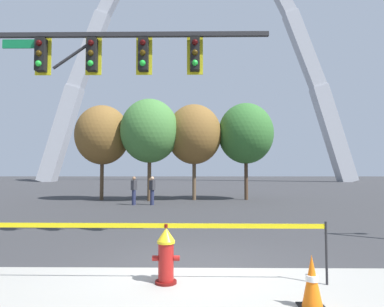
{
  "coord_description": "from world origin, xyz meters",
  "views": [
    {
      "loc": [
        -0.01,
        -6.59,
        1.88
      ],
      "look_at": [
        -0.15,
        5.0,
        2.5
      ],
      "focal_mm": 31.22,
      "sensor_mm": 36.0,
      "label": 1
    }
  ],
  "objects_px": {
    "traffic_cone_by_hydrant": "(312,282)",
    "monument_arch": "(196,56)",
    "pedestrian_walking_left": "(134,190)",
    "pedestrian_standing_center": "(152,190)",
    "traffic_signal_gantry": "(76,78)",
    "fire_hydrant": "(166,255)"
  },
  "relations": [
    {
      "from": "monument_arch",
      "to": "pedestrian_walking_left",
      "type": "relative_size",
      "value": 36.23
    },
    {
      "from": "traffic_signal_gantry",
      "to": "pedestrian_walking_left",
      "type": "distance_m",
      "value": 10.47
    },
    {
      "from": "fire_hydrant",
      "to": "traffic_signal_gantry",
      "type": "xyz_separation_m",
      "value": [
        -2.74,
        3.2,
        3.94
      ]
    },
    {
      "from": "traffic_cone_by_hydrant",
      "to": "pedestrian_walking_left",
      "type": "relative_size",
      "value": 0.46
    },
    {
      "from": "fire_hydrant",
      "to": "traffic_cone_by_hydrant",
      "type": "relative_size",
      "value": 1.36
    },
    {
      "from": "monument_arch",
      "to": "pedestrian_standing_center",
      "type": "relative_size",
      "value": 36.23
    },
    {
      "from": "fire_hydrant",
      "to": "traffic_cone_by_hydrant",
      "type": "xyz_separation_m",
      "value": [
        2.1,
        -1.01,
        -0.11
      ]
    },
    {
      "from": "pedestrian_standing_center",
      "to": "pedestrian_walking_left",
      "type": "bearing_deg",
      "value": -179.88
    },
    {
      "from": "monument_arch",
      "to": "traffic_cone_by_hydrant",
      "type": "bearing_deg",
      "value": -88.39
    },
    {
      "from": "fire_hydrant",
      "to": "pedestrian_walking_left",
      "type": "distance_m",
      "value": 13.37
    },
    {
      "from": "traffic_cone_by_hydrant",
      "to": "pedestrian_standing_center",
      "type": "height_order",
      "value": "pedestrian_standing_center"
    },
    {
      "from": "traffic_signal_gantry",
      "to": "pedestrian_walking_left",
      "type": "height_order",
      "value": "traffic_signal_gantry"
    },
    {
      "from": "monument_arch",
      "to": "pedestrian_walking_left",
      "type": "bearing_deg",
      "value": -94.76
    },
    {
      "from": "fire_hydrant",
      "to": "pedestrian_standing_center",
      "type": "xyz_separation_m",
      "value": [
        -1.96,
        13.03,
        0.35
      ]
    },
    {
      "from": "traffic_cone_by_hydrant",
      "to": "monument_arch",
      "type": "height_order",
      "value": "monument_arch"
    },
    {
      "from": "pedestrian_standing_center",
      "to": "traffic_signal_gantry",
      "type": "bearing_deg",
      "value": -94.56
    },
    {
      "from": "traffic_cone_by_hydrant",
      "to": "pedestrian_standing_center",
      "type": "relative_size",
      "value": 0.46
    },
    {
      "from": "pedestrian_walking_left",
      "to": "monument_arch",
      "type": "bearing_deg",
      "value": 85.24
    },
    {
      "from": "monument_arch",
      "to": "fire_hydrant",
      "type": "bearing_deg",
      "value": -90.54
    },
    {
      "from": "traffic_signal_gantry",
      "to": "pedestrian_standing_center",
      "type": "xyz_separation_m",
      "value": [
        0.78,
        9.83,
        -3.59
      ]
    },
    {
      "from": "pedestrian_standing_center",
      "to": "monument_arch",
      "type": "bearing_deg",
      "value": 86.63
    },
    {
      "from": "pedestrian_walking_left",
      "to": "traffic_cone_by_hydrant",
      "type": "bearing_deg",
      "value": -70.09
    }
  ]
}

